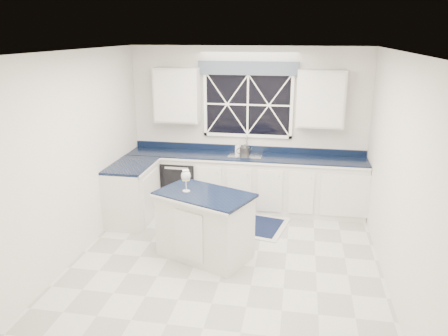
% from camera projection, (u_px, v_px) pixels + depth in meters
% --- Properties ---
extents(ground, '(4.50, 4.50, 0.00)m').
position_uv_depth(ground, '(225.00, 264.00, 5.72)').
color(ground, silver).
rests_on(ground, ground).
extents(back_wall, '(4.00, 0.10, 2.70)m').
position_uv_depth(back_wall, '(248.00, 128.00, 7.43)').
color(back_wall, silver).
rests_on(back_wall, ground).
extents(base_cabinets, '(3.99, 1.60, 0.90)m').
position_uv_depth(base_cabinets, '(224.00, 185.00, 7.32)').
color(base_cabinets, silver).
rests_on(base_cabinets, ground).
extents(countertop, '(3.98, 0.64, 0.04)m').
position_uv_depth(countertop, '(245.00, 157.00, 7.28)').
color(countertop, black).
rests_on(countertop, base_cabinets).
extents(dishwasher, '(0.60, 0.58, 0.82)m').
position_uv_depth(dishwasher, '(182.00, 182.00, 7.62)').
color(dishwasher, black).
rests_on(dishwasher, ground).
extents(window, '(1.65, 0.09, 1.26)m').
position_uv_depth(window, '(248.00, 100.00, 7.25)').
color(window, black).
rests_on(window, ground).
extents(upper_cabinets, '(3.10, 0.34, 0.90)m').
position_uv_depth(upper_cabinets, '(247.00, 97.00, 7.11)').
color(upper_cabinets, silver).
rests_on(upper_cabinets, ground).
extents(faucet, '(0.05, 0.20, 0.30)m').
position_uv_depth(faucet, '(247.00, 143.00, 7.41)').
color(faucet, silver).
rests_on(faucet, countertop).
extents(island, '(1.40, 1.15, 0.91)m').
position_uv_depth(island, '(205.00, 225.00, 5.81)').
color(island, silver).
rests_on(island, ground).
extents(rug, '(1.62, 1.18, 0.02)m').
position_uv_depth(rug, '(239.00, 223.00, 6.94)').
color(rug, beige).
rests_on(rug, ground).
extents(kettle, '(0.26, 0.20, 0.19)m').
position_uv_depth(kettle, '(245.00, 150.00, 7.28)').
color(kettle, '#323134').
rests_on(kettle, countertop).
extents(wine_glass, '(0.12, 0.12, 0.29)m').
position_uv_depth(wine_glass, '(186.00, 177.00, 5.69)').
color(wine_glass, silver).
rests_on(wine_glass, island).
extents(soap_bottle, '(0.10, 0.10, 0.17)m').
position_uv_depth(soap_bottle, '(238.00, 147.00, 7.48)').
color(soap_bottle, silver).
rests_on(soap_bottle, countertop).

